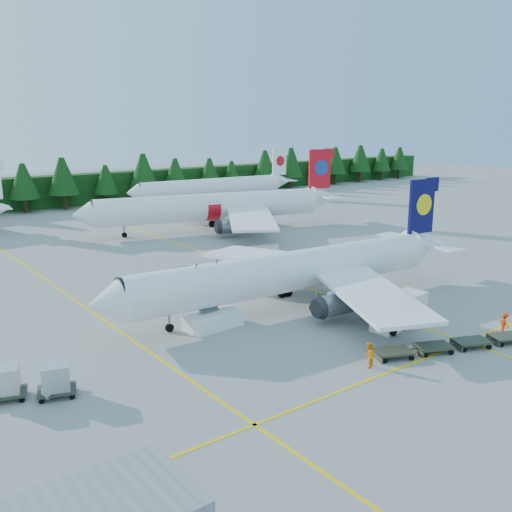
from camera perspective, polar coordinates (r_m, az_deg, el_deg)
ground at (r=45.35m, az=9.60°, el=-7.92°), size 320.00×320.00×0.00m
taxi_stripe_a at (r=54.14m, az=-16.95°, el=-4.76°), size 0.25×120.00×0.01m
taxi_stripe_b at (r=63.35m, az=0.21°, el=-1.53°), size 0.25×120.00×0.01m
taxi_stripe_cross at (r=41.80m, az=15.65°, el=-10.14°), size 80.00×0.25×0.01m
treeline_hedge at (r=115.75m, az=-21.34°, el=5.91°), size 220.00×4.00×6.00m
airliner_navy at (r=50.44m, az=2.76°, el=-1.75°), size 36.29×29.77×10.55m
airliner_red at (r=86.15m, az=-5.00°, el=4.85°), size 39.96×32.50×11.81m
airliner_far_right at (r=114.93m, az=-4.92°, el=6.86°), size 35.82×6.24×10.42m
airstairs at (r=46.69m, az=-4.58°, el=-5.96°), size 4.71×6.39×4.15m
service_truck at (r=47.85m, az=14.10°, el=-5.37°), size 5.51×2.45×2.58m
dolly_train at (r=44.46m, az=19.06°, el=-8.27°), size 12.19×5.81×0.15m
uld_pair at (r=37.58m, az=-21.59°, el=-11.44°), size 5.23×3.79×1.73m
crew_a at (r=48.94m, az=10.95°, el=-5.14°), size 0.83×0.68×1.97m
crew_b at (r=39.89m, az=11.22°, el=-9.68°), size 1.08×1.00×1.78m
crew_c at (r=49.46m, az=23.58°, el=-6.11°), size 0.67×0.77×1.55m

